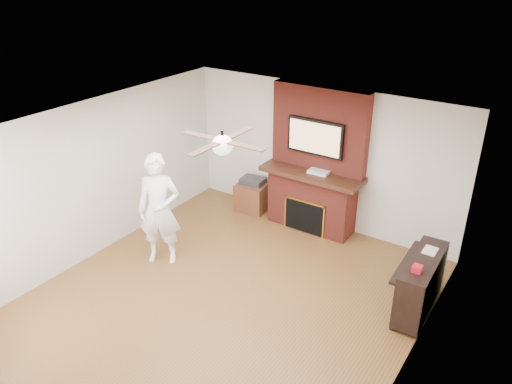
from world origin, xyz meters
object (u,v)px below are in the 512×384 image
Objects in this scene: side_table at (253,195)px; fireplace at (314,174)px; piano at (420,283)px; person at (159,210)px.

fireplace is at bearing -3.61° from side_table.
side_table is (-1.24, -0.07, -0.70)m from fireplace.
piano is (2.30, -1.29, -0.56)m from fireplace.
person reaches higher than piano.
side_table is at bearing 55.30° from person.
person is (-1.45, -2.30, -0.10)m from fireplace.
side_table is (0.21, 2.23, -0.60)m from person.
side_table is at bearing 159.33° from piano.
person is at bearing -102.17° from side_table.
person is 2.32m from side_table.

